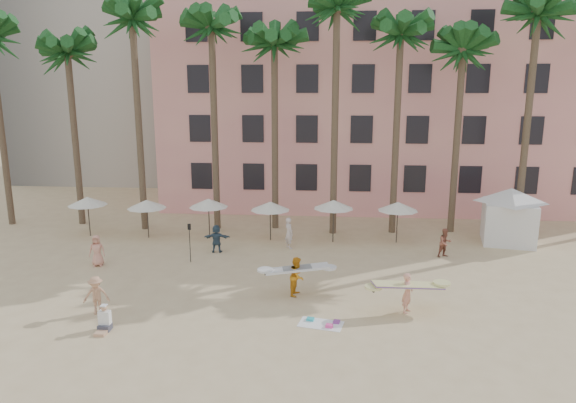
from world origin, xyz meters
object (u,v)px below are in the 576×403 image
at_px(cabana, 510,211).
at_px(carrier_white, 297,275).
at_px(pink_hotel, 381,107).
at_px(carrier_yellow, 408,290).

xyz_separation_m(cabana, carrier_white, (-12.71, -9.45, -1.08)).
bearing_deg(carrier_white, cabana, 36.64).
bearing_deg(carrier_white, pink_hotel, 75.58).
distance_m(cabana, carrier_yellow, 13.52).
distance_m(carrier_yellow, carrier_white, 5.13).
height_order(cabana, carrier_white, cabana).
xyz_separation_m(cabana, carrier_yellow, (-7.81, -10.98, -1.06)).
height_order(carrier_yellow, carrier_white, carrier_white).
relative_size(pink_hotel, cabana, 6.61).
distance_m(pink_hotel, carrier_white, 24.05).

